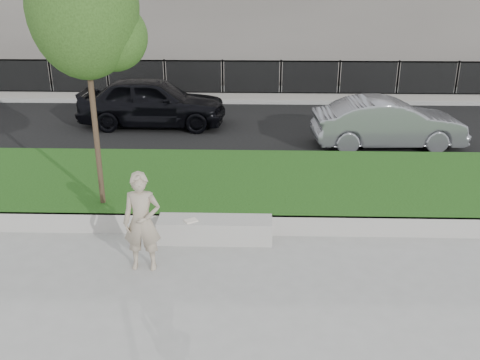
{
  "coord_description": "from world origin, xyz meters",
  "views": [
    {
      "loc": [
        0.64,
        -8.22,
        4.84
      ],
      "look_at": [
        0.37,
        1.2,
        1.08
      ],
      "focal_mm": 40.0,
      "sensor_mm": 36.0,
      "label": 1
    }
  ],
  "objects_px": {
    "car_dark": "(152,102)",
    "car_silver": "(388,123)",
    "stone_bench": "(215,230)",
    "book": "(191,221)",
    "young_tree": "(88,12)",
    "man": "(142,222)"
  },
  "relations": [
    {
      "from": "young_tree",
      "to": "car_dark",
      "type": "xyz_separation_m",
      "value": [
        -0.3,
        6.86,
        -3.26
      ]
    },
    {
      "from": "young_tree",
      "to": "car_dark",
      "type": "relative_size",
      "value": 1.09
    },
    {
      "from": "man",
      "to": "book",
      "type": "bearing_deg",
      "value": 51.91
    },
    {
      "from": "stone_bench",
      "to": "car_dark",
      "type": "distance_m",
      "value": 8.13
    },
    {
      "from": "book",
      "to": "car_silver",
      "type": "xyz_separation_m",
      "value": [
        4.95,
        5.83,
        0.28
      ]
    },
    {
      "from": "book",
      "to": "car_silver",
      "type": "bearing_deg",
      "value": 18.77
    },
    {
      "from": "car_silver",
      "to": "car_dark",
      "type": "bearing_deg",
      "value": 70.8
    },
    {
      "from": "man",
      "to": "car_silver",
      "type": "bearing_deg",
      "value": 49.08
    },
    {
      "from": "stone_bench",
      "to": "car_silver",
      "type": "bearing_deg",
      "value": 51.81
    },
    {
      "from": "stone_bench",
      "to": "young_tree",
      "type": "relative_size",
      "value": 0.42
    },
    {
      "from": "stone_bench",
      "to": "book",
      "type": "height_order",
      "value": "book"
    },
    {
      "from": "stone_bench",
      "to": "young_tree",
      "type": "height_order",
      "value": "young_tree"
    },
    {
      "from": "book",
      "to": "car_silver",
      "type": "distance_m",
      "value": 7.65
    },
    {
      "from": "book",
      "to": "car_dark",
      "type": "distance_m",
      "value": 8.08
    },
    {
      "from": "stone_bench",
      "to": "young_tree",
      "type": "xyz_separation_m",
      "value": [
        -2.26,
        0.83,
        3.88
      ]
    },
    {
      "from": "young_tree",
      "to": "car_dark",
      "type": "bearing_deg",
      "value": 92.48
    },
    {
      "from": "stone_bench",
      "to": "car_silver",
      "type": "height_order",
      "value": "car_silver"
    },
    {
      "from": "car_dark",
      "to": "young_tree",
      "type": "bearing_deg",
      "value": -176.37
    },
    {
      "from": "car_silver",
      "to": "book",
      "type": "bearing_deg",
      "value": 135.98
    },
    {
      "from": "young_tree",
      "to": "man",
      "type": "bearing_deg",
      "value": -58.93
    },
    {
      "from": "car_dark",
      "to": "car_silver",
      "type": "bearing_deg",
      "value": -104.35
    },
    {
      "from": "car_dark",
      "to": "car_silver",
      "type": "relative_size",
      "value": 1.11
    }
  ]
}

